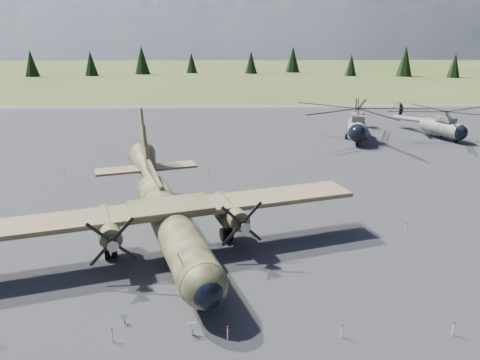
{
  "coord_description": "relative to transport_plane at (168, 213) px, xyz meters",
  "views": [
    {
      "loc": [
        2.02,
        -34.43,
        15.43
      ],
      "look_at": [
        3.12,
        2.0,
        3.94
      ],
      "focal_mm": 35.0,
      "sensor_mm": 36.0,
      "label": 1
    }
  ],
  "objects": [
    {
      "name": "ground",
      "position": [
        2.35,
        1.95,
        -2.68
      ],
      "size": [
        500.0,
        500.0,
        0.0
      ],
      "primitive_type": "plane",
      "color": "brown",
      "rests_on": "ground"
    },
    {
      "name": "apron",
      "position": [
        2.35,
        11.95,
        -2.68
      ],
      "size": [
        120.0,
        120.0,
        0.04
      ],
      "primitive_type": "cube",
      "color": "#5E5E63",
      "rests_on": "ground"
    },
    {
      "name": "transport_plane",
      "position": [
        0.0,
        0.0,
        0.0
      ],
      "size": [
        27.85,
        24.82,
        9.33
      ],
      "rotation": [
        0.0,
        0.0,
        0.31
      ],
      "color": "#2E361D",
      "rests_on": "ground"
    },
    {
      "name": "helicopter_near",
      "position": [
        23.75,
        35.29,
        0.93
      ],
      "size": [
        24.21,
        25.27,
        5.09
      ],
      "rotation": [
        0.0,
        0.0,
        -0.24
      ],
      "color": "gray",
      "rests_on": "ground"
    },
    {
      "name": "helicopter_mid",
      "position": [
        36.98,
        36.17,
        0.42
      ],
      "size": [
        22.36,
        22.36,
        4.37
      ],
      "rotation": [
        0.0,
        0.0,
        0.38
      ],
      "color": "gray",
      "rests_on": "ground"
    },
    {
      "name": "info_placard_left",
      "position": [
        -1.37,
        -9.96,
        -2.27
      ],
      "size": [
        0.42,
        0.28,
        0.61
      ],
      "rotation": [
        0.0,
        0.0,
        0.34
      ],
      "color": "gray",
      "rests_on": "ground"
    },
    {
      "name": "info_placard_right",
      "position": [
        2.47,
        -11.15,
        -2.14
      ],
      "size": [
        0.54,
        0.3,
        0.8
      ],
      "rotation": [
        0.0,
        0.0,
        0.18
      ],
      "color": "gray",
      "rests_on": "ground"
    },
    {
      "name": "barrier_fence",
      "position": [
        1.89,
        1.87,
        -2.17
      ],
      "size": [
        33.12,
        29.62,
        0.85
      ],
      "color": "white",
      "rests_on": "ground"
    },
    {
      "name": "treeline",
      "position": [
        6.52,
        5.18,
        2.09
      ],
      "size": [
        329.47,
        327.58,
        10.99
      ],
      "color": "black",
      "rests_on": "ground"
    }
  ]
}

